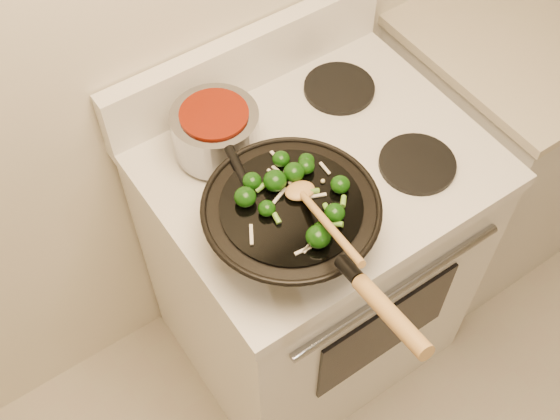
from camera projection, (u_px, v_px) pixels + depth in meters
stove at (309, 258)px, 2.01m from camera, size 0.78×0.67×1.08m
counter_unit at (514, 130)px, 2.32m from camera, size 0.79×0.62×0.91m
wok at (292, 220)px, 1.45m from camera, size 0.37×0.62×0.23m
stirfry at (295, 194)px, 1.41m from camera, size 0.25×0.27×0.04m
wooden_spoon at (316, 210)px, 1.36m from camera, size 0.09×0.29×0.11m
saucepan at (216, 132)px, 1.60m from camera, size 0.20×0.32×0.12m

